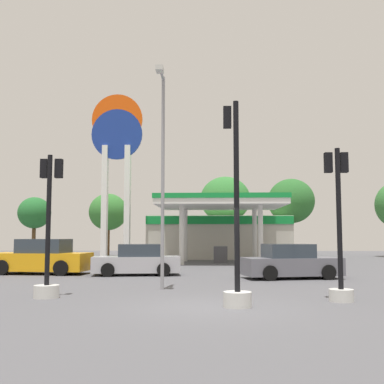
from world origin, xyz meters
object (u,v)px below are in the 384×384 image
object	(u,v)px
traffic_signal_3	(339,244)
tree_1	(108,212)
car_2	(291,263)
traffic_signal_2	(48,250)
tree_0	(34,213)
corner_streetlamp	(162,160)
tree_2	(225,199)
car_0	(137,261)
car_1	(41,258)
tree_3	(291,201)
station_pole_sign	(117,155)
traffic_signal_0	(236,249)

from	to	relation	value
traffic_signal_3	tree_1	bearing A→B (deg)	114.21
car_2	traffic_signal_2	world-z (taller)	traffic_signal_2
tree_0	corner_streetlamp	size ratio (longest dim) A/B	0.72
tree_2	car_0	bearing A→B (deg)	-102.99
car_0	traffic_signal_3	world-z (taller)	traffic_signal_3
tree_1	traffic_signal_3	bearing A→B (deg)	-65.79
car_2	tree_1	world-z (taller)	tree_1
tree_0	tree_1	bearing A→B (deg)	-12.23
traffic_signal_2	tree_2	bearing A→B (deg)	77.94
car_0	car_1	world-z (taller)	car_1
tree_0	tree_1	world-z (taller)	tree_1
traffic_signal_3	car_1	bearing A→B (deg)	142.16
tree_0	car_0	bearing A→B (deg)	-58.77
car_2	traffic_signal_3	world-z (taller)	traffic_signal_3
car_2	traffic_signal_3	distance (m)	7.08
traffic_signal_2	tree_1	bearing A→B (deg)	98.72
tree_1	tree_2	distance (m)	10.36
car_0	tree_0	size ratio (longest dim) A/B	0.78
tree_3	corner_streetlamp	bearing A→B (deg)	-108.86
car_1	tree_2	size ratio (longest dim) A/B	0.67
tree_0	traffic_signal_3	bearing A→B (deg)	-56.26
car_2	corner_streetlamp	xyz separation A→B (m)	(-5.02, -4.48, 3.72)
car_0	traffic_signal_3	xyz separation A→B (m)	(6.96, -8.48, 0.94)
traffic_signal_3	corner_streetlamp	size ratio (longest dim) A/B	0.58
tree_0	corner_streetlamp	world-z (taller)	corner_streetlamp
station_pole_sign	traffic_signal_3	size ratio (longest dim) A/B	2.85
station_pole_sign	car_0	xyz separation A→B (m)	(3.42, -12.02, -6.99)
traffic_signal_0	tree_2	bearing A→B (deg)	88.79
station_pole_sign	car_1	distance (m)	13.44
tree_0	corner_streetlamp	xyz separation A→B (m)	(14.47, -26.92, 0.52)
car_1	car_2	xyz separation A→B (m)	(11.42, -2.00, -0.09)
car_1	traffic_signal_0	distance (m)	13.40
car_2	station_pole_sign	bearing A→B (deg)	127.09
tree_2	tree_3	xyz separation A→B (m)	(5.57, -1.36, -0.27)
car_0	tree_1	world-z (taller)	tree_1
tree_3	car_1	bearing A→B (deg)	-129.03
tree_3	tree_1	bearing A→B (deg)	178.05
car_1	car_2	world-z (taller)	car_1
car_2	tree_0	world-z (taller)	tree_0
station_pole_sign	tree_2	world-z (taller)	station_pole_sign
tree_1	corner_streetlamp	distance (m)	26.42
traffic_signal_2	traffic_signal_3	world-z (taller)	traffic_signal_3
traffic_signal_3	corner_streetlamp	distance (m)	6.43
traffic_signal_0	traffic_signal_2	size ratio (longest dim) A/B	1.27
station_pole_sign	tree_3	distance (m)	15.57
traffic_signal_0	tree_3	size ratio (longest dim) A/B	0.80
tree_1	corner_streetlamp	xyz separation A→B (m)	(7.35, -25.38, 0.53)
car_1	corner_streetlamp	world-z (taller)	corner_streetlamp
station_pole_sign	car_1	bearing A→B (deg)	-96.07
car_2	car_1	bearing A→B (deg)	170.07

